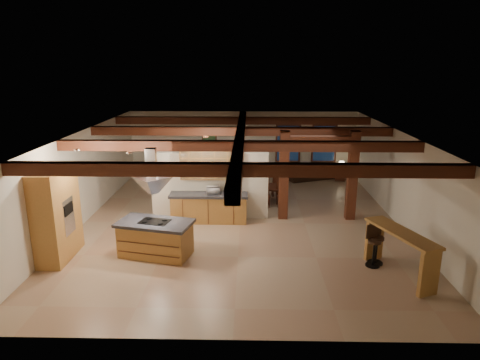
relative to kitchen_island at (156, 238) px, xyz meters
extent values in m
plane|color=tan|center=(2.19, 2.41, -0.48)|extent=(12.00, 12.00, 0.00)
plane|color=beige|center=(2.19, 8.41, 0.97)|extent=(10.00, 0.00, 10.00)
plane|color=beige|center=(2.19, -3.59, 0.97)|extent=(10.00, 0.00, 10.00)
plane|color=beige|center=(-2.81, 2.41, 0.97)|extent=(0.00, 12.00, 12.00)
plane|color=beige|center=(7.19, 2.41, 0.97)|extent=(0.00, 12.00, 12.00)
plane|color=#3D2813|center=(2.19, 2.41, 2.42)|extent=(12.00, 12.00, 0.00)
cube|color=#421C10|center=(2.19, -1.59, 2.28)|extent=(10.00, 0.25, 0.28)
cube|color=#421C10|center=(2.19, 1.11, 2.28)|extent=(10.00, 0.25, 0.28)
cube|color=#421C10|center=(2.19, 3.71, 2.28)|extent=(10.00, 0.25, 0.28)
cube|color=#421C10|center=(2.19, 6.41, 2.28)|extent=(10.00, 0.25, 0.28)
cube|color=#421C10|center=(2.19, 2.41, 2.28)|extent=(0.28, 12.00, 0.28)
cube|color=#421C10|center=(3.59, 2.91, 0.97)|extent=(0.30, 0.30, 2.90)
cube|color=#421C10|center=(5.79, 2.91, 0.97)|extent=(0.30, 0.30, 2.90)
cube|color=#421C10|center=(4.69, 2.91, 2.12)|extent=(2.50, 0.28, 0.28)
cube|color=beige|center=(1.19, 2.91, 0.62)|extent=(3.80, 0.18, 2.20)
cube|color=#AA6F36|center=(-2.48, -0.19, 0.72)|extent=(0.64, 1.60, 2.40)
cube|color=silver|center=(-2.18, -0.19, 0.67)|extent=(0.06, 0.62, 0.95)
cube|color=black|center=(-2.14, -0.19, 0.87)|extent=(0.01, 0.50, 0.28)
cube|color=#AA6F36|center=(1.19, 2.52, -0.05)|extent=(2.40, 0.60, 0.86)
cube|color=black|center=(1.19, 2.52, 0.42)|extent=(2.50, 0.66, 0.08)
cube|color=#AA6F36|center=(1.19, 2.73, 1.37)|extent=(1.80, 0.34, 0.95)
cube|color=silver|center=(1.19, 2.55, 1.37)|extent=(1.74, 0.02, 0.90)
pyramid|color=silver|center=(0.00, 0.00, 1.24)|extent=(1.10, 1.10, 0.45)
cube|color=silver|center=(0.00, 0.00, 2.05)|extent=(0.26, 0.22, 0.73)
cube|color=#421C10|center=(4.19, 8.35, 1.02)|extent=(1.10, 0.05, 1.70)
cube|color=black|center=(4.19, 8.32, 1.02)|extent=(0.95, 0.02, 1.55)
cube|color=#421C10|center=(5.79, 8.35, 1.02)|extent=(1.10, 0.05, 1.70)
cube|color=black|center=(5.79, 8.32, 1.02)|extent=(0.95, 0.02, 1.55)
cube|color=#421C10|center=(0.69, 8.35, 1.22)|extent=(0.65, 0.04, 0.85)
cube|color=#235332|center=(0.69, 8.32, 1.22)|extent=(0.55, 0.01, 0.75)
cylinder|color=silver|center=(-0.41, -0.39, 2.39)|extent=(0.16, 0.16, 0.03)
cylinder|color=silver|center=(1.19, 1.91, 2.39)|extent=(0.16, 0.16, 0.03)
cylinder|color=silver|center=(-1.81, -0.09, 2.39)|extent=(0.16, 0.16, 0.03)
cube|color=#AA6F36|center=(0.00, 0.00, -0.05)|extent=(1.97, 1.30, 0.86)
cube|color=black|center=(0.00, 0.00, 0.42)|extent=(2.11, 1.44, 0.08)
cube|color=black|center=(0.00, 0.00, 0.47)|extent=(0.85, 0.66, 0.02)
imported|color=#3B1A0E|center=(2.97, 4.69, -0.19)|extent=(1.82, 1.28, 0.58)
imported|color=black|center=(5.23, 7.91, -0.15)|extent=(2.42, 1.68, 0.66)
imported|color=#B7B7BC|center=(1.33, 2.52, 0.57)|extent=(0.45, 0.33, 0.23)
cube|color=#AA6F36|center=(6.07, -1.01, 0.62)|extent=(1.26, 2.21, 0.06)
cube|color=#AA6F36|center=(6.41, -1.92, 0.06)|extent=(0.49, 0.27, 1.08)
cube|color=#AA6F36|center=(5.73, -0.10, 0.06)|extent=(0.49, 0.27, 1.08)
cube|color=#421C10|center=(6.48, 7.69, -0.23)|extent=(0.53, 0.53, 0.51)
cylinder|color=black|center=(6.48, 7.69, 0.10)|extent=(0.06, 0.06, 0.16)
cone|color=#FED998|center=(6.48, 7.69, 0.27)|extent=(0.28, 0.28, 0.18)
cylinder|color=black|center=(5.61, -0.52, 0.18)|extent=(0.33, 0.33, 0.06)
cube|color=black|center=(5.57, -0.37, 0.39)|extent=(0.31, 0.10, 0.37)
cylinder|color=black|center=(5.61, -0.52, -0.15)|extent=(0.06, 0.06, 0.64)
cylinder|color=black|center=(5.61, -0.52, -0.46)|extent=(0.37, 0.37, 0.03)
cylinder|color=black|center=(5.71, -0.38, 0.21)|extent=(0.35, 0.35, 0.07)
cube|color=black|center=(5.69, -0.22, 0.43)|extent=(0.33, 0.08, 0.38)
cylinder|color=black|center=(5.71, -0.38, -0.14)|extent=(0.06, 0.06, 0.67)
cylinder|color=black|center=(5.71, -0.38, -0.46)|extent=(0.38, 0.38, 0.03)
cube|color=#421C10|center=(2.41, 4.02, -0.08)|extent=(0.41, 0.41, 0.05)
cube|color=#421C10|center=(2.39, 4.20, 0.24)|extent=(0.37, 0.08, 0.66)
cylinder|color=#421C10|center=(2.28, 3.85, -0.30)|extent=(0.04, 0.04, 0.37)
cylinder|color=#421C10|center=(2.57, 3.88, -0.30)|extent=(0.04, 0.04, 0.37)
cylinder|color=#421C10|center=(2.25, 4.15, -0.30)|extent=(0.04, 0.04, 0.37)
cylinder|color=#421C10|center=(2.55, 4.18, -0.30)|extent=(0.04, 0.04, 0.37)
cube|color=#421C10|center=(2.29, 5.25, -0.08)|extent=(0.41, 0.41, 0.05)
cube|color=#421C10|center=(2.31, 5.06, 0.24)|extent=(0.37, 0.08, 0.66)
cylinder|color=#421C10|center=(2.43, 5.41, -0.30)|extent=(0.04, 0.04, 0.37)
cylinder|color=#421C10|center=(2.13, 5.38, -0.30)|extent=(0.04, 0.04, 0.37)
cylinder|color=#421C10|center=(2.46, 5.11, -0.30)|extent=(0.04, 0.04, 0.37)
cylinder|color=#421C10|center=(2.16, 5.09, -0.30)|extent=(0.04, 0.04, 0.37)
cube|color=#421C10|center=(3.03, 4.08, -0.08)|extent=(0.41, 0.41, 0.05)
cube|color=#421C10|center=(3.01, 4.26, 0.24)|extent=(0.37, 0.08, 0.66)
cylinder|color=#421C10|center=(2.89, 3.91, -0.30)|extent=(0.04, 0.04, 0.37)
cylinder|color=#421C10|center=(3.19, 3.94, -0.30)|extent=(0.04, 0.04, 0.37)
cylinder|color=#421C10|center=(2.86, 4.21, -0.30)|extent=(0.04, 0.04, 0.37)
cylinder|color=#421C10|center=(3.16, 4.24, -0.30)|extent=(0.04, 0.04, 0.37)
cube|color=#421C10|center=(2.91, 5.31, -0.08)|extent=(0.41, 0.41, 0.05)
cube|color=#421C10|center=(2.93, 5.12, 0.24)|extent=(0.37, 0.08, 0.66)
cylinder|color=#421C10|center=(3.04, 5.47, -0.30)|extent=(0.04, 0.04, 0.37)
cylinder|color=#421C10|center=(2.74, 5.44, -0.30)|extent=(0.04, 0.04, 0.37)
cylinder|color=#421C10|center=(3.07, 5.17, -0.30)|extent=(0.04, 0.04, 0.37)
cylinder|color=#421C10|center=(2.77, 5.14, -0.30)|extent=(0.04, 0.04, 0.37)
cube|color=#421C10|center=(3.64, 4.14, -0.08)|extent=(0.41, 0.41, 0.05)
cube|color=#421C10|center=(3.63, 4.32, 0.24)|extent=(0.37, 0.08, 0.66)
cylinder|color=#421C10|center=(3.51, 3.97, -0.30)|extent=(0.04, 0.04, 0.37)
cylinder|color=#421C10|center=(3.81, 4.00, -0.30)|extent=(0.04, 0.04, 0.37)
cylinder|color=#421C10|center=(3.48, 4.27, -0.30)|extent=(0.04, 0.04, 0.37)
cylinder|color=#421C10|center=(3.78, 4.30, -0.30)|extent=(0.04, 0.04, 0.37)
cube|color=#421C10|center=(3.53, 5.37, -0.08)|extent=(0.41, 0.41, 0.05)
cube|color=#421C10|center=(3.54, 5.18, 0.24)|extent=(0.37, 0.08, 0.66)
cylinder|color=#421C10|center=(3.66, 5.53, -0.30)|extent=(0.04, 0.04, 0.37)
cylinder|color=#421C10|center=(3.36, 5.50, -0.30)|extent=(0.04, 0.04, 0.37)
cylinder|color=#421C10|center=(3.69, 5.23, -0.30)|extent=(0.04, 0.04, 0.37)
cylinder|color=#421C10|center=(3.39, 5.20, -0.30)|extent=(0.04, 0.04, 0.37)
camera|label=1|loc=(2.47, -10.44, 4.48)|focal=32.00mm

